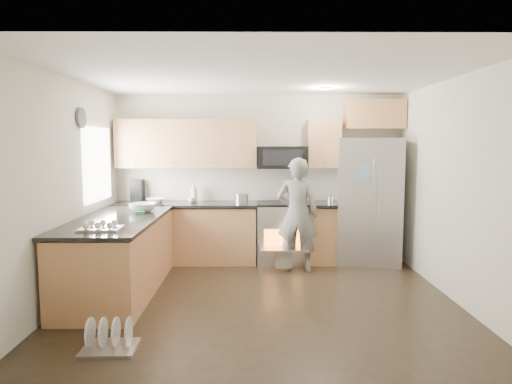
{
  "coord_description": "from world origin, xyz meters",
  "views": [
    {
      "loc": [
        -0.1,
        -5.26,
        1.82
      ],
      "look_at": [
        -0.06,
        0.5,
        1.22
      ],
      "focal_mm": 32.0,
      "sensor_mm": 36.0,
      "label": 1
    }
  ],
  "objects_px": {
    "refrigerator": "(369,201)",
    "dish_rack": "(110,341)",
    "stove_range": "(282,219)",
    "person": "(297,215)"
  },
  "relations": [
    {
      "from": "stove_range",
      "to": "person",
      "type": "relative_size",
      "value": 1.09
    },
    {
      "from": "refrigerator",
      "to": "dish_rack",
      "type": "relative_size",
      "value": 3.99
    },
    {
      "from": "stove_range",
      "to": "person",
      "type": "bearing_deg",
      "value": -68.49
    },
    {
      "from": "person",
      "to": "dish_rack",
      "type": "bearing_deg",
      "value": 64.51
    },
    {
      "from": "stove_range",
      "to": "dish_rack",
      "type": "xyz_separation_m",
      "value": [
        -1.73,
        -3.05,
        -0.6
      ]
    },
    {
      "from": "stove_range",
      "to": "person",
      "type": "height_order",
      "value": "stove_range"
    },
    {
      "from": "refrigerator",
      "to": "dish_rack",
      "type": "distance_m",
      "value": 4.38
    },
    {
      "from": "dish_rack",
      "to": "stove_range",
      "type": "bearing_deg",
      "value": 60.52
    },
    {
      "from": "stove_range",
      "to": "refrigerator",
      "type": "xyz_separation_m",
      "value": [
        1.33,
        -0.04,
        0.28
      ]
    },
    {
      "from": "refrigerator",
      "to": "dish_rack",
      "type": "xyz_separation_m",
      "value": [
        -3.05,
        -3.01,
        -0.88
      ]
    }
  ]
}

